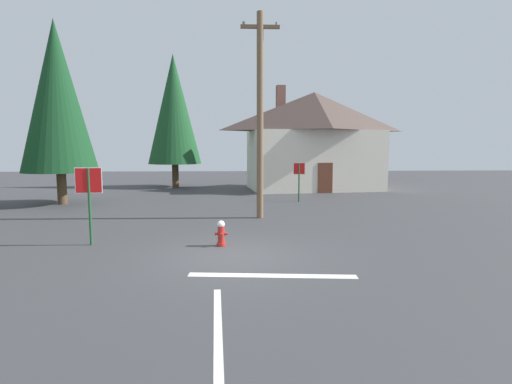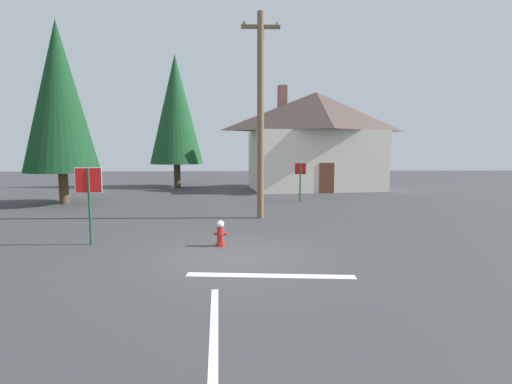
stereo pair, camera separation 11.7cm
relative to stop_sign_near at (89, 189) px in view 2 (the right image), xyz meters
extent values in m
cube|color=#38383A|center=(4.44, -1.38, -1.77)|extent=(80.00, 80.00, 0.10)
cube|color=silver|center=(5.33, -3.25, -1.72)|extent=(3.97, 0.66, 0.01)
cube|color=silver|center=(4.19, -6.02, -1.72)|extent=(0.35, 3.81, 0.01)
cylinder|color=#1E4C28|center=(0.00, 0.00, -0.54)|extent=(0.08, 0.08, 2.37)
cube|color=white|center=(0.00, 0.00, 0.28)|extent=(0.79, 0.13, 0.79)
cube|color=red|center=(0.00, 0.00, 0.28)|extent=(0.74, 0.13, 0.75)
cylinder|color=#AD231E|center=(4.02, -0.31, -1.68)|extent=(0.28, 0.28, 0.09)
cylinder|color=#AD231E|center=(4.02, -0.31, -1.37)|extent=(0.21, 0.21, 0.52)
sphere|color=white|center=(4.02, -0.31, -1.05)|extent=(0.23, 0.23, 0.23)
cylinder|color=#AD231E|center=(3.87, -0.31, -1.35)|extent=(0.09, 0.08, 0.08)
cylinder|color=#AD231E|center=(4.17, -0.31, -1.35)|extent=(0.09, 0.08, 0.08)
cylinder|color=#AD231E|center=(4.02, -0.46, -1.35)|extent=(0.10, 0.09, 0.10)
cylinder|color=brown|center=(5.48, 4.55, 2.52)|extent=(0.28, 0.28, 8.48)
cube|color=brown|center=(5.48, 4.55, 6.16)|extent=(1.60, 0.14, 0.14)
cylinder|color=slate|center=(4.81, 4.55, 6.29)|extent=(0.10, 0.10, 0.12)
cylinder|color=slate|center=(6.15, 4.55, 6.29)|extent=(0.10, 0.10, 0.12)
cylinder|color=#1E4C28|center=(7.93, 9.59, -0.65)|extent=(0.08, 0.08, 2.14)
cube|color=white|center=(7.93, 9.59, 0.12)|extent=(0.64, 0.02, 0.64)
cube|color=red|center=(7.93, 9.59, 0.12)|extent=(0.61, 0.03, 0.61)
cube|color=silver|center=(9.98, 16.24, 0.36)|extent=(9.46, 6.16, 4.17)
pyramid|color=#473833|center=(9.98, 16.24, 3.80)|extent=(10.22, 6.65, 2.71)
cube|color=brown|center=(7.66, 16.89, 4.47)|extent=(0.67, 0.67, 2.44)
cube|color=#592D1E|center=(10.29, 13.67, -0.72)|extent=(1.00, 0.18, 2.00)
cylinder|color=#4C3823|center=(-4.79, 9.24, -0.86)|extent=(0.48, 0.48, 1.72)
cone|color=#143D1E|center=(-4.79, 9.24, 3.91)|extent=(3.82, 3.82, 7.82)
cylinder|color=#4C3823|center=(-0.19, 18.27, -0.83)|extent=(0.49, 0.49, 1.78)
cone|color=#194723|center=(-0.19, 18.27, 4.10)|extent=(3.95, 3.95, 8.10)
camera|label=1|loc=(4.53, -12.34, 1.27)|focal=28.10mm
camera|label=2|loc=(4.64, -12.34, 1.27)|focal=28.10mm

